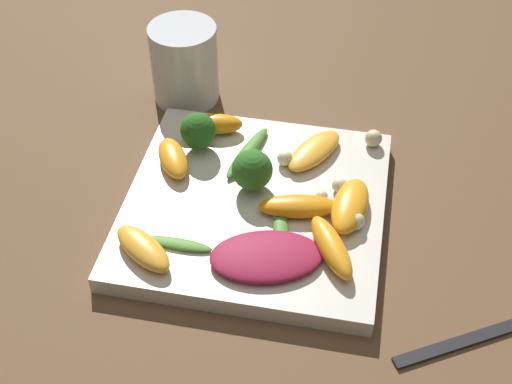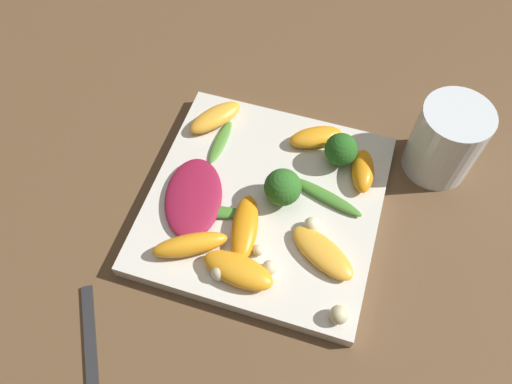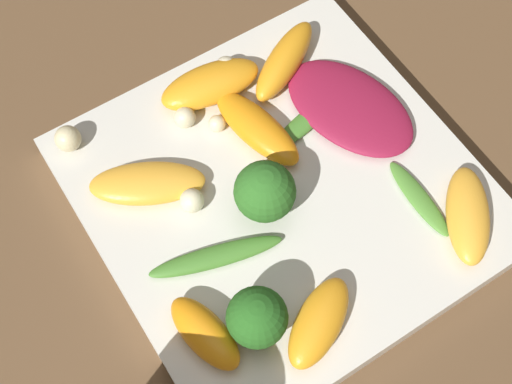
{
  "view_description": "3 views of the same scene",
  "coord_description": "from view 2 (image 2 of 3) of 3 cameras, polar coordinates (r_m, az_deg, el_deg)",
  "views": [
    {
      "loc": [
        0.48,
        0.09,
        0.51
      ],
      "look_at": [
        0.01,
        0.0,
        0.04
      ],
      "focal_mm": 50.0,
      "sensor_mm": 36.0,
      "label": 1
    },
    {
      "loc": [
        -0.07,
        0.27,
        0.49
      ],
      "look_at": [
        0.01,
        0.0,
        0.04
      ],
      "focal_mm": 35.0,
      "sensor_mm": 36.0,
      "label": 2
    },
    {
      "loc": [
        -0.13,
        -0.18,
        0.45
      ],
      "look_at": [
        -0.02,
        0.0,
        0.03
      ],
      "focal_mm": 50.0,
      "sensor_mm": 36.0,
      "label": 3
    }
  ],
  "objects": [
    {
      "name": "plate",
      "position": [
        0.56,
        1.0,
        -1.27
      ],
      "size": [
        0.25,
        0.25,
        0.02
      ],
      "color": "silver",
      "rests_on": "ground_plane"
    },
    {
      "name": "arugula_sprig_0",
      "position": [
        0.59,
        -4.09,
        5.75
      ],
      "size": [
        0.02,
        0.06,
        0.01
      ],
      "color": "#518E33",
      "rests_on": "plate"
    },
    {
      "name": "arugula_sprig_1",
      "position": [
        0.54,
        -4.39,
        -2.31
      ],
      "size": [
        0.07,
        0.03,
        0.01
      ],
      "color": "#47842D",
      "rests_on": "plate"
    },
    {
      "name": "macadamia_nut_4",
      "position": [
        0.51,
        0.26,
        -6.64
      ],
      "size": [
        0.01,
        0.01,
        0.01
      ],
      "color": "beige",
      "rests_on": "plate"
    },
    {
      "name": "macadamia_nut_1",
      "position": [
        0.49,
        9.43,
        -13.68
      ],
      "size": [
        0.02,
        0.02,
        0.02
      ],
      "color": "beige",
      "rests_on": "plate"
    },
    {
      "name": "orange_segment_2",
      "position": [
        0.57,
        12.11,
        2.38
      ],
      "size": [
        0.03,
        0.06,
        0.02
      ],
      "color": "orange",
      "rests_on": "plate"
    },
    {
      "name": "macadamia_nut_3",
      "position": [
        0.53,
        6.38,
        -3.73
      ],
      "size": [
        0.02,
        0.02,
        0.02
      ],
      "color": "beige",
      "rests_on": "plate"
    },
    {
      "name": "macadamia_nut_2",
      "position": [
        0.5,
        1.58,
        -8.61
      ],
      "size": [
        0.02,
        0.02,
        0.02
      ],
      "color": "beige",
      "rests_on": "plate"
    },
    {
      "name": "orange_segment_5",
      "position": [
        0.52,
        -1.29,
        -4.05
      ],
      "size": [
        0.04,
        0.08,
        0.02
      ],
      "color": "orange",
      "rests_on": "plate"
    },
    {
      "name": "orange_segment_4",
      "position": [
        0.6,
        -4.69,
        8.5
      ],
      "size": [
        0.06,
        0.07,
        0.02
      ],
      "color": "#FCAD33",
      "rests_on": "plate"
    },
    {
      "name": "broccoli_floret_0",
      "position": [
        0.53,
        3.07,
        0.52
      ],
      "size": [
        0.04,
        0.04,
        0.04
      ],
      "color": "#84AD5B",
      "rests_on": "plate"
    },
    {
      "name": "broccoli_floret_1",
      "position": [
        0.56,
        9.69,
        4.78
      ],
      "size": [
        0.04,
        0.04,
        0.04
      ],
      "color": "#7A9E51",
      "rests_on": "plate"
    },
    {
      "name": "drinking_glass",
      "position": [
        0.6,
        20.89,
        5.52
      ],
      "size": [
        0.08,
        0.08,
        0.09
      ],
      "color": "white",
      "rests_on": "ground_plane"
    },
    {
      "name": "orange_segment_6",
      "position": [
        0.51,
        7.61,
        -6.9
      ],
      "size": [
        0.08,
        0.07,
        0.01
      ],
      "color": "#FCAD33",
      "rests_on": "plate"
    },
    {
      "name": "radicchio_leaf_0",
      "position": [
        0.55,
        -7.16,
        -0.59
      ],
      "size": [
        0.09,
        0.11,
        0.01
      ],
      "color": "maroon",
      "rests_on": "plate"
    },
    {
      "name": "orange_segment_3",
      "position": [
        0.59,
        6.86,
        6.24
      ],
      "size": [
        0.07,
        0.05,
        0.02
      ],
      "color": "orange",
      "rests_on": "plate"
    },
    {
      "name": "ground_plane",
      "position": [
        0.56,
        0.98,
        -1.74
      ],
      "size": [
        2.4,
        2.4,
        0.0
      ],
      "primitive_type": "plane",
      "color": "brown"
    },
    {
      "name": "arugula_sprig_2",
      "position": [
        0.55,
        7.99,
        -0.51
      ],
      "size": [
        0.09,
        0.04,
        0.01
      ],
      "color": "#47842D",
      "rests_on": "plate"
    },
    {
      "name": "orange_segment_0",
      "position": [
        0.52,
        -7.56,
        -6.0
      ],
      "size": [
        0.08,
        0.06,
        0.02
      ],
      "color": "orange",
      "rests_on": "plate"
    },
    {
      "name": "orange_segment_1",
      "position": [
        0.5,
        -1.72,
        -9.02
      ],
      "size": [
        0.08,
        0.04,
        0.02
      ],
      "color": "orange",
      "rests_on": "plate"
    },
    {
      "name": "macadamia_nut_0",
      "position": [
        0.5,
        -4.23,
        -9.12
      ],
      "size": [
        0.02,
        0.02,
        0.02
      ],
      "color": "beige",
      "rests_on": "plate"
    }
  ]
}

